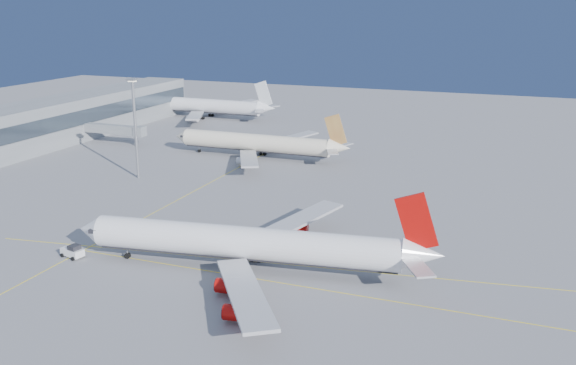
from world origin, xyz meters
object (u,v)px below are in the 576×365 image
object	(u,v)px
airliner_virgin	(252,244)
pushback_tug	(73,251)
airliner_third	(207,106)
airliner_etihad	(259,143)
light_mast	(135,120)

from	to	relation	value
airliner_virgin	pushback_tug	bearing A→B (deg)	-177.06
airliner_virgin	airliner_third	world-z (taller)	airliner_third
airliner_etihad	light_mast	xyz separation A→B (m)	(-21.98, -34.24, 11.59)
airliner_third	light_mast	xyz separation A→B (m)	(28.32, -93.57, 11.20)
light_mast	airliner_virgin	bearing A→B (deg)	-40.08
pushback_tug	airliner_virgin	bearing A→B (deg)	23.96
airliner_virgin	pushback_tug	xyz separation A→B (m)	(-34.81, -6.77, -3.94)
airliner_third	airliner_etihad	bearing A→B (deg)	-48.77
pushback_tug	light_mast	bearing A→B (deg)	124.76
airliner_virgin	pushback_tug	distance (m)	35.68
airliner_etihad	pushback_tug	bearing A→B (deg)	-90.23
airliner_third	airliner_virgin	bearing A→B (deg)	-58.04
pushback_tug	light_mast	distance (m)	60.48
light_mast	airliner_third	bearing A→B (deg)	106.84
airliner_third	light_mast	bearing A→B (deg)	-72.22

